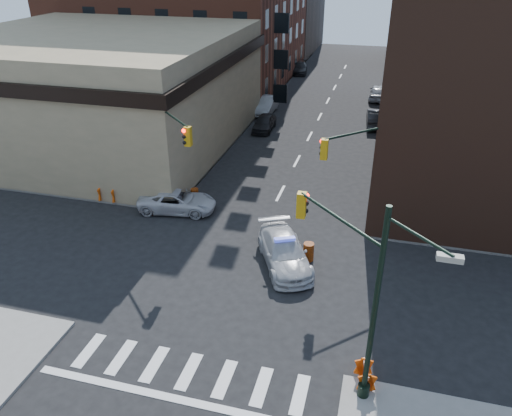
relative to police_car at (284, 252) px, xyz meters
The scene contains 25 objects.
ground 2.74m from the police_car, 141.58° to the right, with size 140.00×140.00×0.00m, color black.
sidewalk_nw 39.96m from the police_car, 128.85° to the left, with size 34.00×54.50×0.15m, color gray.
bank_building 24.46m from the police_car, 142.05° to the left, with size 22.00×22.00×9.00m, color tan.
commercial_row_ne 24.37m from the police_car, 62.33° to the left, with size 14.00×34.00×14.00m, color #45281B.
filler_ne 57.85m from the police_car, 78.04° to the left, with size 16.00×16.00×12.00m, color brown.
signal_pole_se 9.04m from the police_car, 60.93° to the right, with size 5.40×5.27×8.00m.
signal_pole_nw 9.43m from the police_car, 154.92° to the left, with size 3.58×3.67×8.00m.
signal_pole_ne 6.39m from the police_car, 44.55° to the left, with size 3.67×3.58×8.00m.
tree_ne_near 25.11m from the police_car, 77.41° to the left, with size 3.00×3.00×4.85m.
tree_ne_far 32.93m from the police_car, 80.46° to the left, with size 3.00×3.00×4.85m.
police_car is the anchor object (origin of this frame).
pickup 8.90m from the police_car, 152.07° to the left, with size 2.26×4.90×1.36m, color silver.
parked_car_wnear 21.95m from the police_car, 106.97° to the left, with size 1.66×4.14×1.41m, color black.
parked_car_wfar 27.35m from the police_car, 106.05° to the left, with size 1.73×4.97×1.64m, color gray.
parked_car_wdeep 45.40m from the police_car, 99.58° to the left, with size 1.94×4.76×1.38m, color black.
parked_car_enear 25.12m from the police_car, 82.13° to the left, with size 1.70×4.87×1.61m, color black.
parked_car_efar 34.44m from the police_car, 84.68° to the left, with size 1.91×4.75×1.62m, color #999CA2.
pedestrian_a 12.81m from the police_car, 157.02° to the left, with size 0.60×0.39×1.64m, color black.
pedestrian_b 14.55m from the police_car, 157.15° to the left, with size 0.96×0.75×1.97m, color black.
pedestrian_c 16.24m from the police_car, 158.02° to the left, with size 0.99×0.41×1.68m, color #202530.
barrel_road 1.42m from the police_car, 32.62° to the left, with size 0.57×0.57×1.02m, color orange.
barrel_bank 9.28m from the police_car, 141.91° to the left, with size 0.51×0.51×0.91m, color #EA440B.
barricade_se_a 8.73m from the police_car, 57.12° to the right, with size 1.08×0.54×0.81m, color #D46509, non-canonical shape.
barricade_nw_a 10.48m from the police_car, 155.36° to the left, with size 1.30×0.65×0.97m, color orange, non-canonical shape.
barricade_nw_b 13.32m from the police_car, 162.23° to the left, with size 1.33×0.66×1.00m, color #C34909, non-canonical shape.
Camera 1 is at (6.37, -20.18, 15.07)m, focal length 35.00 mm.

